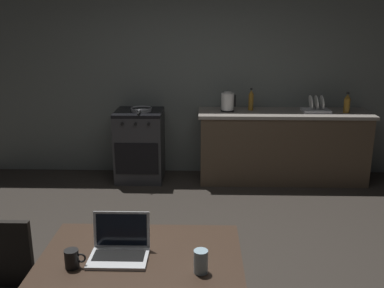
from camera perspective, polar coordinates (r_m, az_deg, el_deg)
ground_plane at (r=3.69m, az=-1.96°, el=-17.09°), size 12.00×12.00×0.00m
back_wall at (r=5.77m, az=2.46°, el=8.97°), size 6.40×0.10×2.62m
kitchen_counter at (r=5.69m, az=11.80°, el=-0.24°), size 2.16×0.64×0.91m
stove_oven at (r=5.65m, az=-6.90°, el=-0.15°), size 0.60×0.62×0.91m
dining_table at (r=2.53m, az=-6.75°, el=-16.23°), size 1.12×0.80×0.75m
laptop at (r=2.49m, az=-9.55°, el=-13.49°), size 0.32×0.25×0.23m
electric_kettle at (r=5.48m, az=4.72°, el=5.55°), size 0.19×0.17×0.25m
bottle at (r=5.71m, az=19.80°, el=5.10°), size 0.08×0.08×0.25m
frying_pan at (r=5.51m, az=-6.72°, el=4.58°), size 0.27×0.45×0.05m
coffee_mug at (r=2.44m, az=-15.55°, el=-14.40°), size 0.11×0.08×0.10m
drinking_glass at (r=2.31m, az=1.18°, el=-15.26°), size 0.08×0.08×0.13m
dish_rack at (r=5.66m, az=16.06°, el=4.60°), size 0.34×0.26×0.21m
bottle_b at (r=5.58m, az=7.80°, el=5.81°), size 0.06×0.06×0.28m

